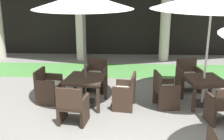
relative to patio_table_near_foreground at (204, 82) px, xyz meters
The scene contains 13 objects.
lawn_strip 3.49m from the patio_table_near_foreground, 126.16° to the left, with size 12.80×1.65×0.01m, color #47843D.
patio_table_near_foreground is the anchor object (origin of this frame).
patio_umbrella_near_foreground 1.98m from the patio_table_near_foreground, ahead, with size 2.83×2.83×2.87m.
patio_chair_near_foreground_south 1.00m from the patio_table_near_foreground, 80.67° to the right, with size 0.66×0.58×0.87m.
patio_chair_near_foreground_north 1.00m from the patio_table_near_foreground, 99.33° to the left, with size 0.68×0.60×0.90m.
patio_chair_near_foreground_west 1.00m from the patio_table_near_foreground, behind, with size 0.61×0.63×0.89m.
patio_table_mid_right 2.93m from the patio_table_near_foreground, behind, with size 1.04×1.04×0.72m.
patio_umbrella_mid_right 3.51m from the patio_table_near_foreground, behind, with size 2.34×2.34×2.80m.
patio_chair_mid_right_west 3.93m from the patio_table_near_foreground, behind, with size 0.62×0.68×0.85m.
patio_chair_mid_right_east 1.96m from the patio_table_near_foreground, behind, with size 0.58×0.67×0.87m.
patio_chair_mid_right_south 3.28m from the patio_table_near_foreground, 160.33° to the right, with size 0.66×0.62×0.89m.
patio_chair_mid_right_north 2.92m from the patio_table_near_foreground, 162.15° to the left, with size 0.67×0.67×0.88m.
terracotta_urn 3.10m from the patio_table_near_foreground, 148.49° to the left, with size 0.31×0.31×0.41m.
Camera 1 is at (0.02, -2.74, 2.98)m, focal length 45.18 mm.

